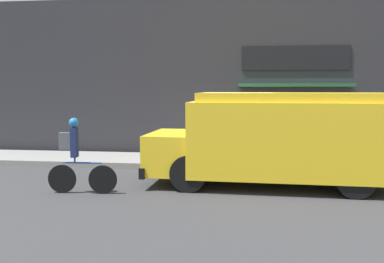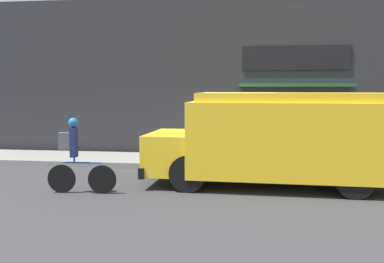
% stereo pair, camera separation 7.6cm
% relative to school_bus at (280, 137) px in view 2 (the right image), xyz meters
% --- Properties ---
extents(ground_plane, '(70.00, 70.00, 0.00)m').
position_rel_school_bus_xyz_m(ground_plane, '(-1.34, 1.64, -1.13)').
color(ground_plane, '#38383A').
extents(sidewalk, '(28.00, 2.12, 0.17)m').
position_rel_school_bus_xyz_m(sidewalk, '(-1.34, 2.70, -1.05)').
color(sidewalk, gray).
rests_on(sidewalk, ground_plane).
extents(storefront, '(16.20, 0.78, 5.14)m').
position_rel_school_bus_xyz_m(storefront, '(-1.30, 4.05, 1.44)').
color(storefront, '#2D2D33').
rests_on(storefront, ground_plane).
extents(school_bus, '(5.71, 2.76, 2.15)m').
position_rel_school_bus_xyz_m(school_bus, '(0.00, 0.00, 0.00)').
color(school_bus, yellow).
rests_on(school_bus, ground_plane).
extents(cyclist, '(1.51, 0.21, 1.63)m').
position_rel_school_bus_xyz_m(cyclist, '(-4.37, -1.32, -0.33)').
color(cyclist, black).
rests_on(cyclist, ground_plane).
extents(trash_bin, '(0.46, 0.46, 0.97)m').
position_rel_school_bus_xyz_m(trash_bin, '(-1.54, 3.22, -0.48)').
color(trash_bin, slate).
rests_on(trash_bin, sidewalk).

